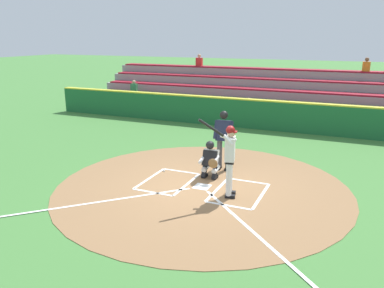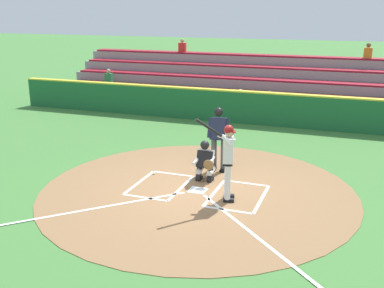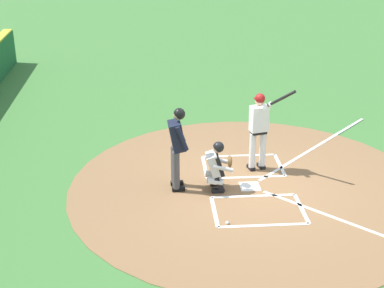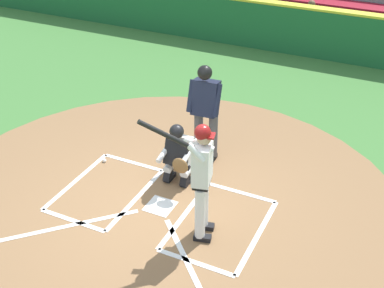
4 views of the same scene
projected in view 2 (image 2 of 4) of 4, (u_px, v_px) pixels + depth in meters
ground_plane at (198, 191)px, 11.77m from camera, size 120.00×120.00×0.00m
dirt_circle at (198, 190)px, 11.77m from camera, size 8.00×8.00×0.01m
home_plate_and_chalk at (185, 203)px, 10.97m from camera, size 7.93×4.91×0.01m
batter at (228, 157)px, 10.89m from camera, size 0.83×0.89×2.13m
catcher at (205, 160)px, 12.28m from camera, size 0.59×0.60×1.13m
plate_umpire at (219, 135)px, 12.89m from camera, size 0.60×0.44×1.86m
baseball at (154, 173)px, 12.90m from camera, size 0.07×0.07×0.07m
backstop_wall at (260, 108)px, 18.35m from camera, size 22.00×0.36×1.31m
bleacher_stand at (275, 90)px, 21.23m from camera, size 20.00×4.25×3.00m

